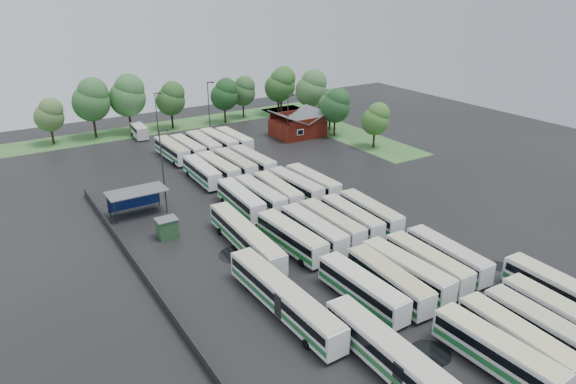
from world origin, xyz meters
TOP-DOWN VIEW (x-y plane):
  - ground at (0.00, 0.00)m, footprint 160.00×160.00m
  - brick_building at (24.00, 42.77)m, footprint 10.07×8.60m
  - wash_shed at (-17.20, 22.02)m, footprint 8.20×4.20m
  - utility_hut at (-16.20, 12.60)m, footprint 2.70×2.20m
  - grass_strip_north at (2.00, 64.80)m, footprint 80.00×10.00m
  - grass_strip_east at (34.00, 42.80)m, footprint 10.00×50.00m
  - west_fence at (-22.20, 8.00)m, footprint 0.10×50.00m
  - bus_r0c1 at (-1.17, -26.10)m, footprint 2.98×11.80m
  - bus_r0c2 at (1.83, -25.95)m, footprint 2.94×11.60m
  - bus_r0c3 at (5.18, -26.14)m, footprint 2.68×11.27m
  - bus_r0c4 at (8.26, -25.98)m, footprint 2.91×11.57m
  - bus_r1c0 at (-4.48, -12.37)m, footprint 2.75×11.63m
  - bus_r1c1 at (-1.11, -12.69)m, footprint 3.03×11.73m
  - bus_r1c2 at (1.80, -12.32)m, footprint 2.96×11.86m
  - bus_r1c3 at (5.05, -12.33)m, footprint 2.64×11.47m
  - bus_r1c4 at (8.40, -12.27)m, footprint 2.77×11.31m
  - bus_r2c0 at (-4.54, 0.97)m, footprint 3.06×11.99m
  - bus_r2c1 at (-1.10, 1.16)m, footprint 2.59×11.72m
  - bus_r2c2 at (1.98, 1.43)m, footprint 2.49×11.52m
  - bus_r2c3 at (5.27, 1.44)m, footprint 2.82×11.35m
  - bus_r2c4 at (8.56, 1.41)m, footprint 2.94×11.46m
  - bus_r3c0 at (-4.37, 14.71)m, footprint 2.99×11.74m
  - bus_r3c1 at (-1.26, 14.56)m, footprint 2.57×11.65m
  - bus_r3c2 at (1.88, 14.69)m, footprint 2.91×11.49m
  - bus_r3c3 at (5.19, 14.92)m, footprint 3.02×11.68m
  - bus_r3c4 at (8.31, 14.74)m, footprint 2.71×11.62m
  - bus_r4c0 at (-4.38, 28.52)m, footprint 2.69×11.39m
  - bus_r4c1 at (-1.40, 28.57)m, footprint 2.84×11.67m
  - bus_r4c2 at (1.89, 28.74)m, footprint 2.69×11.69m
  - bus_r4c3 at (5.12, 28.37)m, footprint 2.92×11.89m
  - bus_r5c0 at (-4.40, 42.10)m, footprint 2.75×11.71m
  - bus_r5c1 at (-1.37, 41.88)m, footprint 2.82×11.47m
  - bus_r5c2 at (1.86, 41.91)m, footprint 2.70×11.91m
  - bus_r5c3 at (5.16, 42.28)m, footprint 3.08×11.96m
  - bus_r5c4 at (8.29, 41.77)m, footprint 2.73×11.63m
  - artic_bus_west_a at (-9.14, -22.93)m, footprint 2.73×17.84m
  - artic_bus_west_b at (-9.19, 4.10)m, footprint 3.16×17.14m
  - artic_bus_west_c at (-12.20, -9.53)m, footprint 2.86×17.66m
  - minibus at (-5.18, 59.34)m, footprint 2.70×6.39m
  - tree_north_0 at (-21.26, 64.20)m, footprint 5.75×5.75m
  - tree_north_1 at (-12.79, 64.43)m, footprint 7.67×7.67m
  - tree_north_2 at (-5.32, 64.24)m, footprint 7.74×7.74m
  - tree_north_3 at (3.61, 62.58)m, footprint 6.39×6.39m
  - tree_north_4 at (15.77, 60.75)m, footprint 6.30×6.30m
  - tree_north_5 at (21.79, 63.03)m, footprint 6.03×6.03m
  - tree_north_6 at (31.81, 61.65)m, footprint 7.03×7.03m
  - tree_east_0 at (32.41, 27.58)m, footprint 5.48×5.48m
  - tree_east_1 at (30.77, 38.37)m, footprint 6.21×6.21m
  - tree_east_2 at (33.03, 43.02)m, footprint 5.53×5.52m
  - tree_east_3 at (33.70, 51.48)m, footprint 7.29×7.29m
  - tree_east_4 at (30.49, 60.75)m, footprint 6.79×6.79m
  - lamp_post_ne at (19.26, 38.96)m, footprint 1.55×0.30m
  - lamp_post_nw at (-11.76, 25.36)m, footprint 1.66×0.32m
  - lamp_post_back_w at (-2.69, 53.94)m, footprint 1.57×0.31m
  - lamp_post_back_e at (9.55, 55.69)m, footprint 1.68×0.33m
  - puddle_0 at (-4.28, -21.74)m, footprint 3.79×3.79m
  - puddle_1 at (8.43, -24.32)m, footprint 4.52×4.52m
  - puddle_2 at (-10.51, 3.50)m, footprint 5.00×5.00m
  - puddle_3 at (4.78, -0.19)m, footprint 4.77×4.77m
  - puddle_4 at (13.90, -15.31)m, footprint 2.41×2.41m

SIDE VIEW (x-z plane):
  - ground at x=0.00m, z-range 0.00..0.00m
  - puddle_0 at x=-4.28m, z-range 0.00..0.01m
  - puddle_1 at x=8.43m, z-range 0.00..0.01m
  - puddle_2 at x=-10.51m, z-range 0.00..0.01m
  - puddle_3 at x=4.78m, z-range 0.00..0.01m
  - puddle_4 at x=13.90m, z-range 0.00..0.01m
  - grass_strip_north at x=2.00m, z-range 0.00..0.01m
  - grass_strip_east at x=34.00m, z-range 0.00..0.01m
  - west_fence at x=-22.20m, z-range 0.00..1.20m
  - utility_hut at x=-16.20m, z-range 0.01..2.63m
  - minibus at x=-5.18m, z-range 0.15..2.88m
  - bus_r0c3 at x=5.18m, z-range 0.16..3.28m
  - bus_r1c4 at x=8.40m, z-range 0.16..3.28m
  - bus_r2c3 at x=5.27m, z-range 0.16..3.29m
  - bus_r4c0 at x=-4.38m, z-range 0.16..3.31m
  - bus_r2c4 at x=8.56m, z-range 0.16..3.32m
  - bus_r5c1 at x=-1.37m, z-range 0.16..3.33m
  - bus_r3c2 at x=1.88m, z-range 0.16..3.33m
  - bus_r1c3 at x=5.05m, z-range 0.16..3.34m
  - artic_bus_west_b at x=-9.19m, z-range 0.17..3.34m
  - bus_r0c4 at x=8.26m, z-range 0.16..3.36m
  - bus_r0c2 at x=1.83m, z-range 0.16..3.36m
  - bus_r2c2 at x=1.98m, z-range 0.16..3.36m
  - bus_r3c4 at x=8.31m, z-range 0.16..3.38m
  - bus_r1c0 at x=-4.48m, z-range 0.16..3.38m
  - bus_r5c4 at x=8.29m, z-range 0.16..3.38m
  - bus_r3c3 at x=5.19m, z-range 0.16..3.38m
  - bus_r4c1 at x=-1.40m, z-range 0.16..3.39m
  - bus_r1c1 at x=-1.11m, z-range 0.16..3.40m
  - bus_r3c1 at x=-1.26m, z-range 0.16..3.40m
  - bus_r3c0 at x=-4.37m, z-range 0.16..3.40m
  - bus_r4c2 at x=1.89m, z-range 0.16..3.40m
  - bus_r5c0 at x=-4.40m, z-range 0.16..3.41m
  - bus_r2c1 at x=-1.10m, z-range 0.16..3.42m
  - bus_r0c1 at x=-1.17m, z-range 0.16..3.42m
  - bus_r1c2 at x=1.80m, z-range 0.16..3.44m
  - bus_r4c3 at x=5.12m, z-range 0.16..3.45m
  - artic_bus_west_c at x=-12.20m, z-range 0.18..3.45m
  - bus_r5c3 at x=5.16m, z-range 0.16..3.46m
  - bus_r5c2 at x=1.86m, z-range 0.17..3.47m
  - bus_r2c0 at x=-4.54m, z-range 0.17..3.47m
  - artic_bus_west_a at x=-9.14m, z-range 0.18..3.49m
  - brick_building at x=24.00m, z-range -0.83..4.56m
  - wash_shed at x=-17.20m, z-range 1.20..4.78m
  - lamp_post_ne at x=19.26m, z-range 0.81..10.86m
  - tree_east_0 at x=32.41m, z-range 1.30..10.38m
  - tree_east_2 at x=33.03m, z-range 1.31..10.45m
  - lamp_post_back_w at x=-2.69m, z-range 0.82..11.04m
  - tree_north_0 at x=-21.26m, z-range 1.36..10.88m
  - lamp_post_nw at x=-11.76m, z-range 0.87..11.64m
  - lamp_post_back_e at x=9.55m, z-range 0.88..11.78m
  - tree_north_5 at x=21.79m, z-range 1.43..11.42m
  - tree_east_1 at x=30.77m, z-range 1.47..11.75m
  - tree_north_4 at x=15.77m, z-range 1.50..11.92m
  - tree_north_3 at x=3.61m, z-range 1.52..12.10m
  - tree_east_4 at x=30.49m, z-range 1.61..12.86m
  - tree_north_6 at x=31.81m, z-range 1.67..13.31m
  - tree_east_3 at x=33.70m, z-range 1.73..13.81m
  - tree_north_1 at x=-12.79m, z-range 1.82..14.52m
  - tree_north_2 at x=-5.32m, z-range 1.84..14.66m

